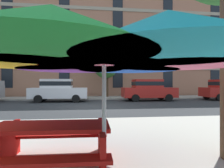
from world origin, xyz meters
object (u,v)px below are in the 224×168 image
at_px(street_tree_middle, 105,66).
at_px(patio_umbrella, 104,49).
at_px(picnic_table, 52,142).
at_px(sedan_red, 148,89).
at_px(sedan_white, 58,90).

height_order(street_tree_middle, patio_umbrella, street_tree_middle).
bearing_deg(picnic_table, sedan_red, 66.02).
relative_size(sedan_white, street_tree_middle, 1.00).
bearing_deg(patio_umbrella, picnic_table, 152.32).
height_order(sedan_red, street_tree_middle, street_tree_middle).
relative_size(sedan_white, patio_umbrella, 1.08).
bearing_deg(picnic_table, street_tree_middle, 82.26).
bearing_deg(patio_umbrella, sedan_white, 101.73).
height_order(sedan_red, picnic_table, sedan_red).
xyz_separation_m(sedan_white, patio_umbrella, (2.64, -12.70, 0.95)).
distance_m(sedan_white, picnic_table, 12.43).
xyz_separation_m(sedan_white, street_tree_middle, (4.00, 3.57, 2.25)).
distance_m(sedan_red, street_tree_middle, 5.36).
bearing_deg(sedan_red, street_tree_middle, 132.79).
bearing_deg(street_tree_middle, sedan_white, -138.19).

